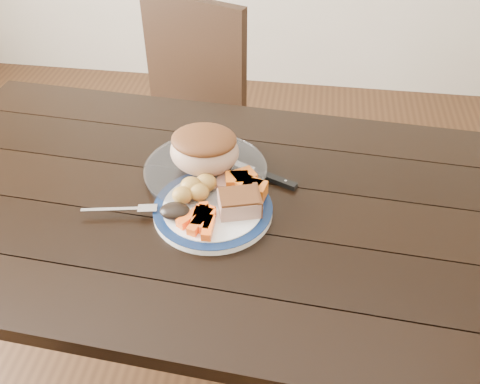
# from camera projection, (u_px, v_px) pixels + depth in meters

# --- Properties ---
(ground) EXTENTS (4.00, 4.00, 0.00)m
(ground) POSITION_uv_depth(u_px,v_px,m) (217.00, 369.00, 1.79)
(ground) COLOR #472B16
(ground) RESTS_ON ground
(dining_table) EXTENTS (1.65, 1.00, 0.75)m
(dining_table) POSITION_uv_depth(u_px,v_px,m) (210.00, 227.00, 1.37)
(dining_table) COLOR black
(dining_table) RESTS_ON ground
(chair_far) EXTENTS (0.54, 0.55, 0.93)m
(chair_far) POSITION_uv_depth(u_px,v_px,m) (182.00, 114.00, 2.04)
(chair_far) COLOR black
(chair_far) RESTS_ON ground
(dinner_plate) EXTENTS (0.28, 0.28, 0.02)m
(dinner_plate) POSITION_uv_depth(u_px,v_px,m) (213.00, 210.00, 1.27)
(dinner_plate) COLOR white
(dinner_plate) RESTS_ON dining_table
(plate_rim) EXTENTS (0.28, 0.28, 0.02)m
(plate_rim) POSITION_uv_depth(u_px,v_px,m) (213.00, 207.00, 1.26)
(plate_rim) COLOR #0D1E43
(plate_rim) RESTS_ON dinner_plate
(serving_platter) EXTENTS (0.31, 0.31, 0.02)m
(serving_platter) POSITION_uv_depth(u_px,v_px,m) (206.00, 172.00, 1.38)
(serving_platter) COLOR white
(serving_platter) RESTS_ON dining_table
(pork_slice) EXTENTS (0.11, 0.10, 0.04)m
(pork_slice) POSITION_uv_depth(u_px,v_px,m) (239.00, 203.00, 1.23)
(pork_slice) COLOR tan
(pork_slice) RESTS_ON dinner_plate
(roasted_potatoes) EXTENTS (0.10, 0.10, 0.05)m
(roasted_potatoes) POSITION_uv_depth(u_px,v_px,m) (195.00, 188.00, 1.27)
(roasted_potatoes) COLOR gold
(roasted_potatoes) RESTS_ON dinner_plate
(carrot_batons) EXTENTS (0.09, 0.11, 0.02)m
(carrot_batons) POSITION_uv_depth(u_px,v_px,m) (201.00, 220.00, 1.21)
(carrot_batons) COLOR #FF5D15
(carrot_batons) RESTS_ON dinner_plate
(pumpkin_wedges) EXTENTS (0.11, 0.10, 0.04)m
(pumpkin_wedges) POSITION_uv_depth(u_px,v_px,m) (246.00, 185.00, 1.29)
(pumpkin_wedges) COLOR orange
(pumpkin_wedges) RESTS_ON dinner_plate
(dark_mushroom) EXTENTS (0.07, 0.05, 0.03)m
(dark_mushroom) POSITION_uv_depth(u_px,v_px,m) (175.00, 211.00, 1.22)
(dark_mushroom) COLOR black
(dark_mushroom) RESTS_ON dinner_plate
(fork) EXTENTS (0.18, 0.05, 0.00)m
(fork) POSITION_uv_depth(u_px,v_px,m) (125.00, 210.00, 1.25)
(fork) COLOR silver
(fork) RESTS_ON dinner_plate
(roast_joint) EXTENTS (0.17, 0.15, 0.11)m
(roast_joint) POSITION_uv_depth(u_px,v_px,m) (205.00, 151.00, 1.34)
(roast_joint) COLOR tan
(roast_joint) RESTS_ON serving_platter
(cut_slice) EXTENTS (0.07, 0.06, 0.02)m
(cut_slice) POSITION_uv_depth(u_px,v_px,m) (231.00, 183.00, 1.32)
(cut_slice) COLOR tan
(cut_slice) RESTS_ON serving_platter
(carving_knife) EXTENTS (0.30, 0.15, 0.01)m
(carving_knife) POSITION_uv_depth(u_px,v_px,m) (262.00, 175.00, 1.37)
(carving_knife) COLOR silver
(carving_knife) RESTS_ON dining_table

